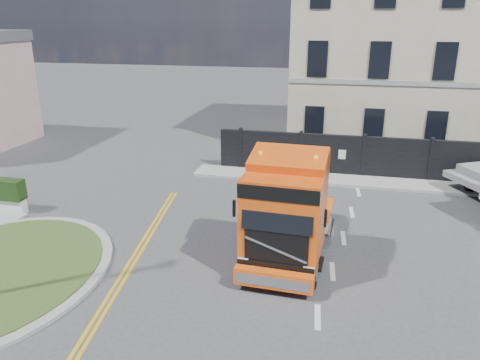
# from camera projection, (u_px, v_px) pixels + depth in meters

# --- Properties ---
(ground) EXTENTS (120.00, 120.00, 0.00)m
(ground) POSITION_uv_depth(u_px,v_px,m) (240.00, 255.00, 15.14)
(ground) COLOR #424244
(ground) RESTS_ON ground
(hoarding_fence) EXTENTS (18.80, 0.25, 2.00)m
(hoarding_fence) POSITION_uv_depth(u_px,v_px,m) (420.00, 160.00, 21.75)
(hoarding_fence) COLOR black
(hoarding_fence) RESTS_ON ground
(georgian_building) EXTENTS (12.30, 10.30, 12.80)m
(georgian_building) POSITION_uv_depth(u_px,v_px,m) (403.00, 45.00, 27.21)
(georgian_building) COLOR beige
(georgian_building) RESTS_ON ground
(pavement_far) EXTENTS (20.00, 1.60, 0.12)m
(pavement_far) POSITION_uv_depth(u_px,v_px,m) (407.00, 185.00, 21.34)
(pavement_far) COLOR #989893
(pavement_far) RESTS_ON ground
(truck) EXTENTS (2.51, 6.03, 3.55)m
(truck) POSITION_uv_depth(u_px,v_px,m) (288.00, 215.00, 14.25)
(truck) COLOR black
(truck) RESTS_ON ground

